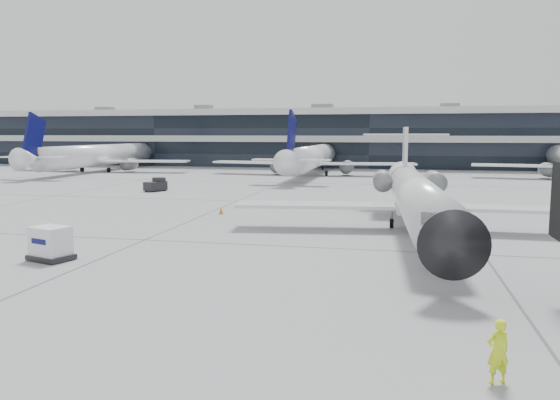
# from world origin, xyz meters

# --- Properties ---
(ground) EXTENTS (220.00, 220.00, 0.00)m
(ground) POSITION_xyz_m (0.00, 0.00, 0.00)
(ground) COLOR gray
(ground) RESTS_ON ground
(terminal) EXTENTS (170.00, 22.00, 10.00)m
(terminal) POSITION_xyz_m (0.00, 82.00, 5.00)
(terminal) COLOR black
(terminal) RESTS_ON ground
(bg_jet_left) EXTENTS (32.00, 40.00, 9.60)m
(bg_jet_left) POSITION_xyz_m (-45.00, 55.00, 0.00)
(bg_jet_left) COLOR white
(bg_jet_left) RESTS_ON ground
(bg_jet_center) EXTENTS (32.00, 40.00, 9.60)m
(bg_jet_center) POSITION_xyz_m (-8.00, 55.00, 0.00)
(bg_jet_center) COLOR white
(bg_jet_center) RESTS_ON ground
(regional_jet) EXTENTS (24.75, 30.89, 7.13)m
(regional_jet) POSITION_xyz_m (6.56, 6.60, 2.44)
(regional_jet) COLOR silver
(regional_jet) RESTS_ON ground
(ramp_worker) EXTENTS (0.76, 0.65, 1.77)m
(ramp_worker) POSITION_xyz_m (8.00, -16.09, 0.88)
(ramp_worker) COLOR #DEFF1A
(ramp_worker) RESTS_ON ground
(cargo_uld) EXTENTS (2.51, 2.15, 1.74)m
(cargo_uld) POSITION_xyz_m (-12.34, -6.03, 0.87)
(cargo_uld) COLOR black
(cargo_uld) RESTS_ON ground
(traffic_cone) EXTENTS (0.49, 0.49, 0.57)m
(traffic_cone) POSITION_xyz_m (-8.81, 11.41, 0.27)
(traffic_cone) COLOR orange
(traffic_cone) RESTS_ON ground
(far_tug) EXTENTS (2.30, 2.78, 1.53)m
(far_tug) POSITION_xyz_m (-21.67, 26.73, 0.69)
(far_tug) COLOR black
(far_tug) RESTS_ON ground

